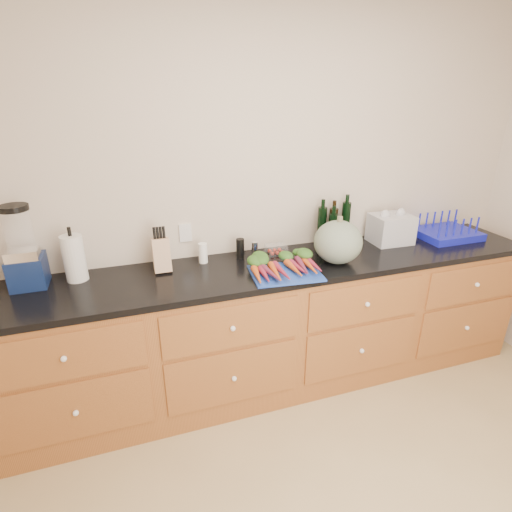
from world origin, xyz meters
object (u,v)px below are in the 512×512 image
object	(u,v)px
blender_appliance	(23,252)
tomato_box	(276,250)
carrots	(282,265)
paper_towel	(74,258)
squash	(338,242)
cutting_board	(285,273)
dish_rack	(446,232)
knife_block	(161,255)

from	to	relation	value
blender_appliance	tomato_box	world-z (taller)	blender_appliance
carrots	paper_towel	bearing A→B (deg)	167.57
squash	paper_towel	size ratio (longest dim) A/B	1.13
cutting_board	tomato_box	distance (m)	0.34
cutting_board	dish_rack	size ratio (longest dim) A/B	0.96
knife_block	dish_rack	xyz separation A→B (m)	(2.16, -0.06, -0.06)
cutting_board	carrots	world-z (taller)	carrots
knife_block	paper_towel	bearing A→B (deg)	177.71
cutting_board	dish_rack	world-z (taller)	dish_rack
carrots	dish_rack	distance (m)	1.46
cutting_board	knife_block	world-z (taller)	knife_block
knife_block	carrots	bearing A→B (deg)	-19.10
cutting_board	blender_appliance	world-z (taller)	blender_appliance
carrots	knife_block	world-z (taller)	knife_block
knife_block	squash	bearing A→B (deg)	-11.84
carrots	dish_rack	world-z (taller)	dish_rack
squash	dish_rack	world-z (taller)	squash
squash	knife_block	distance (m)	1.14
cutting_board	squash	xyz separation A→B (m)	(0.39, 0.07, 0.14)
squash	paper_towel	xyz separation A→B (m)	(-1.61, 0.25, -0.00)
tomato_box	paper_towel	bearing A→B (deg)	-179.55
paper_towel	carrots	bearing A→B (deg)	-12.43
knife_block	dish_rack	world-z (taller)	knife_block
paper_towel	tomato_box	world-z (taller)	paper_towel
knife_block	blender_appliance	bearing A→B (deg)	178.68
cutting_board	blender_appliance	size ratio (longest dim) A/B	0.88
dish_rack	knife_block	bearing A→B (deg)	178.41
paper_towel	knife_block	distance (m)	0.50
cutting_board	squash	distance (m)	0.42
cutting_board	tomato_box	xyz separation A→B (m)	(0.06, 0.33, 0.03)
tomato_box	blender_appliance	bearing A→B (deg)	-179.53
carrots	squash	xyz separation A→B (m)	(0.39, 0.02, 0.10)
tomato_box	dish_rack	size ratio (longest dim) A/B	0.31
paper_towel	tomato_box	xyz separation A→B (m)	(1.28, 0.01, -0.11)
knife_block	dish_rack	bearing A→B (deg)	-1.59
blender_appliance	carrots	bearing A→B (deg)	-10.24
carrots	paper_towel	world-z (taller)	paper_towel
tomato_box	dish_rack	distance (m)	1.38
paper_towel	squash	bearing A→B (deg)	-8.92
cutting_board	dish_rack	bearing A→B (deg)	9.43
blender_appliance	dish_rack	world-z (taller)	blender_appliance
paper_towel	dish_rack	xyz separation A→B (m)	(2.66, -0.08, -0.10)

